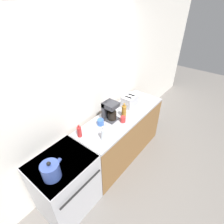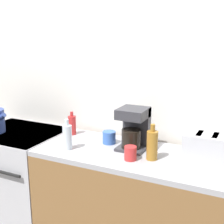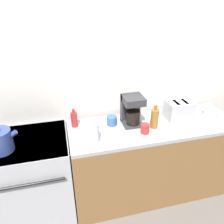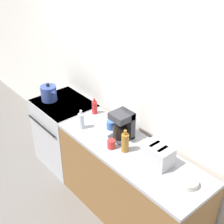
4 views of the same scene
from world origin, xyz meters
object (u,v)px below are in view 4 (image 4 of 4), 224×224
object	(u,v)px
bottle_clear	(81,121)
bottle_amber	(125,142)
kettle	(49,93)
bottle_red	(95,107)
stove	(66,132)
cup_red	(111,144)
toaster	(158,154)
bowl	(189,183)
cup_blue	(111,125)
coffee_maker	(123,124)

from	to	relation	value
bottle_clear	bottle_amber	xyz separation A→B (m)	(0.60, 0.09, 0.01)
kettle	bottle_red	size ratio (longest dim) A/B	1.30
stove	cup_red	world-z (taller)	cup_red
stove	bottle_amber	xyz separation A→B (m)	(1.21, -0.06, 0.54)
toaster	cup_red	size ratio (longest dim) A/B	3.00
bottle_amber	bowl	xyz separation A→B (m)	(0.70, 0.10, -0.08)
bottle_clear	cup_blue	world-z (taller)	bottle_clear
bottle_red	bottle_amber	distance (m)	0.79
stove	cup_blue	bearing A→B (deg)	6.18
bottle_red	bottle_amber	xyz separation A→B (m)	(0.76, -0.21, 0.02)
stove	coffee_maker	distance (m)	1.19
kettle	bottle_amber	world-z (taller)	bottle_amber
toaster	bottle_amber	xyz separation A→B (m)	(-0.33, -0.11, 0.01)
kettle	coffee_maker	size ratio (longest dim) A/B	0.83
bottle_red	bottle_clear	bearing A→B (deg)	-62.39
coffee_maker	cup_blue	distance (m)	0.23
coffee_maker	bowl	size ratio (longest dim) A/B	1.90
coffee_maker	cup_red	bearing A→B (deg)	-73.22
bottle_clear	cup_red	world-z (taller)	bottle_clear
bottle_clear	bowl	bearing A→B (deg)	8.13
stove	bowl	xyz separation A→B (m)	(1.91, 0.03, 0.47)
toaster	cup_blue	size ratio (longest dim) A/B	2.79
bottle_red	bowl	xyz separation A→B (m)	(1.46, -0.11, -0.06)
cup_red	bowl	distance (m)	0.84
toaster	stove	bearing A→B (deg)	-178.22
coffee_maker	bottle_amber	bearing A→B (deg)	-36.71
kettle	cup_red	bearing A→B (deg)	-1.75
cup_red	bowl	xyz separation A→B (m)	(0.83, 0.17, -0.02)
stove	coffee_maker	size ratio (longest dim) A/B	3.04
cup_red	bottle_red	bearing A→B (deg)	156.20
kettle	cup_red	distance (m)	1.26
kettle	bottle_red	world-z (taller)	kettle
stove	bowl	size ratio (longest dim) A/B	5.75
bottle_amber	cup_blue	world-z (taller)	bottle_amber
bottle_clear	cup_blue	size ratio (longest dim) A/B	2.22
bottle_clear	cup_blue	xyz separation A→B (m)	(0.21, 0.24, -0.05)
bottle_red	bottle_amber	world-z (taller)	bottle_amber
bowl	coffee_maker	bearing A→B (deg)	177.26
bottle_red	cup_blue	world-z (taller)	bottle_red
bottle_amber	cup_blue	bearing A→B (deg)	158.91
kettle	coffee_maker	distance (m)	1.21
stove	bowl	world-z (taller)	bowl
cup_red	toaster	bearing A→B (deg)	21.86
stove	bottle_red	bearing A→B (deg)	18.03
kettle	toaster	world-z (taller)	kettle
bottle_amber	bowl	size ratio (longest dim) A/B	1.52
coffee_maker	bottle_red	xyz separation A→B (m)	(-0.57, 0.07, -0.08)
coffee_maker	bowl	world-z (taller)	coffee_maker
stove	coffee_maker	bearing A→B (deg)	4.31
bottle_amber	cup_blue	xyz separation A→B (m)	(-0.39, 0.15, -0.05)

